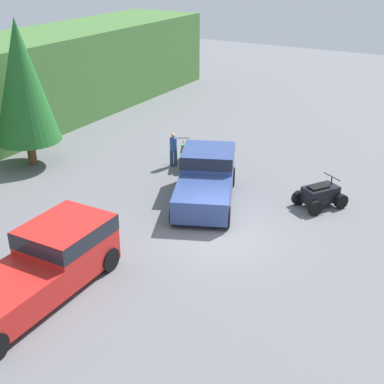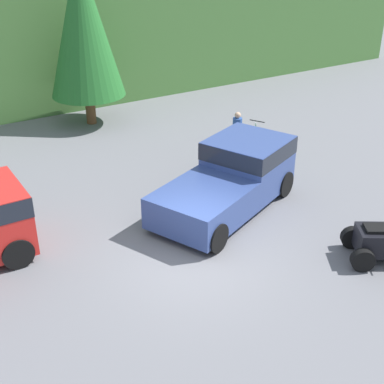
# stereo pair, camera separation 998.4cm
# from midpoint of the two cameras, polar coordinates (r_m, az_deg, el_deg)

# --- Properties ---
(ground_plane) EXTENTS (80.00, 80.00, 0.00)m
(ground_plane) POSITION_cam_midpoint_polar(r_m,az_deg,el_deg) (16.55, -8.05, -7.86)
(ground_plane) COLOR slate
(tree_mid_left) EXTENTS (3.08, 3.08, 7.00)m
(tree_mid_left) POSITION_cam_midpoint_polar(r_m,az_deg,el_deg) (24.15, -27.92, 10.66)
(tree_mid_left) COLOR brown
(tree_mid_left) RESTS_ON ground_plane
(pickup_truck_red) EXTENTS (5.98, 2.36, 1.88)m
(pickup_truck_red) POSITION_cam_midpoint_polar(r_m,az_deg,el_deg) (15.15, -31.53, -10.69)
(pickup_truck_red) COLOR red
(pickup_truck_red) RESTS_ON ground_plane
(pickup_truck_second) EXTENTS (5.48, 3.99, 1.88)m
(pickup_truck_second) POSITION_cam_midpoint_polar(r_m,az_deg,el_deg) (18.98, -8.01, 0.05)
(pickup_truck_second) COLOR #334784
(pickup_truck_second) RESTS_ON ground_plane
(dirt_bike) EXTENTS (2.00, 1.19, 1.20)m
(dirt_bike) POSITION_cam_midpoint_polar(r_m,az_deg,el_deg) (22.63, -9.43, 2.76)
(dirt_bike) COLOR black
(dirt_bike) RESTS_ON ground_plane
(quad_atv) EXTENTS (2.33, 2.13, 1.24)m
(quad_atv) POSITION_cam_midpoint_polar(r_m,az_deg,el_deg) (18.38, 6.35, -2.46)
(quad_atv) COLOR black
(quad_atv) RESTS_ON ground_plane
(rider_person) EXTENTS (0.48, 0.48, 1.67)m
(rider_person) POSITION_cam_midpoint_polar(r_m,az_deg,el_deg) (22.57, -10.63, 3.74)
(rider_person) COLOR navy
(rider_person) RESTS_ON ground_plane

